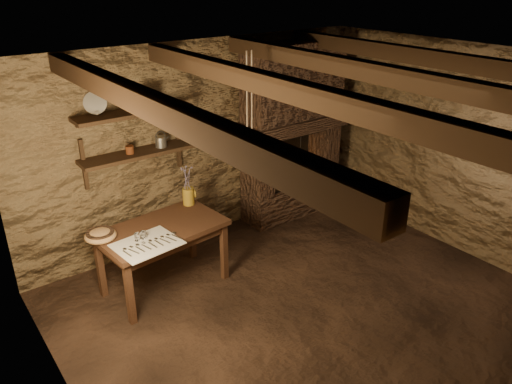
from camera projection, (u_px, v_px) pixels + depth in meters
floor at (308, 309)px, 4.98m from camera, size 4.50×4.50×0.00m
back_wall at (200, 143)px, 5.95m from camera, size 4.50×0.04×2.40m
left_wall at (60, 289)px, 3.26m from camera, size 0.04×4.00×2.40m
right_wall at (459, 151)px, 5.71m from camera, size 0.04×4.00×2.40m
ceiling at (321, 66)px, 3.99m from camera, size 4.50×4.00×0.04m
beam_far_left at (150, 105)px, 3.21m from camera, size 0.14×3.95×0.16m
beam_mid_left at (272, 85)px, 3.76m from camera, size 0.14×3.95×0.16m
beam_mid_right at (363, 70)px, 4.30m from camera, size 0.14×3.95×0.16m
beam_far_right at (433, 58)px, 4.85m from camera, size 0.14×3.95×0.16m
shelf_lower at (138, 154)px, 5.33m from camera, size 1.25×0.30×0.04m
shelf_upper at (134, 113)px, 5.14m from camera, size 1.25×0.30×0.04m
hearth at (292, 127)px, 6.45m from camera, size 1.43×0.51×2.30m
work_table at (164, 255)px, 5.19m from camera, size 1.32×0.84×0.72m
linen_cloth at (147, 244)px, 4.73m from camera, size 0.63×0.53×0.01m
pewter_cutlery_row at (148, 244)px, 4.71m from camera, size 0.51×0.24×0.01m
drinking_glasses at (143, 235)px, 4.80m from camera, size 0.19×0.06×0.08m
stoneware_jug at (188, 188)px, 5.45m from camera, size 0.17×0.17×0.45m
wooden_bowl at (100, 236)px, 4.81m from camera, size 0.32×0.32×0.11m
iron_stockpot at (147, 101)px, 5.19m from camera, size 0.23×0.23×0.16m
tin_pan at (95, 103)px, 4.97m from camera, size 0.25×0.18×0.23m
small_kettle at (161, 142)px, 5.45m from camera, size 0.18×0.15×0.18m
rusty_tin at (130, 150)px, 5.25m from camera, size 0.11×0.11×0.09m
red_pot at (300, 164)px, 6.70m from camera, size 0.26×0.26×0.54m
hanging_ropes at (249, 110)px, 5.03m from camera, size 0.08×0.08×1.20m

